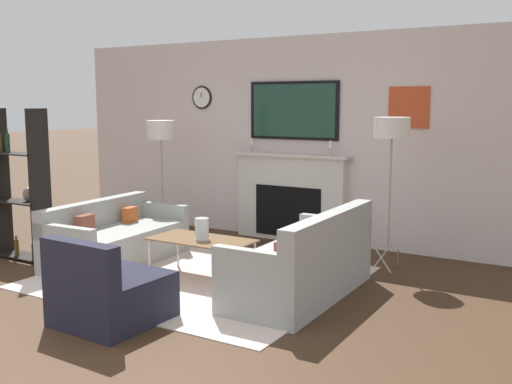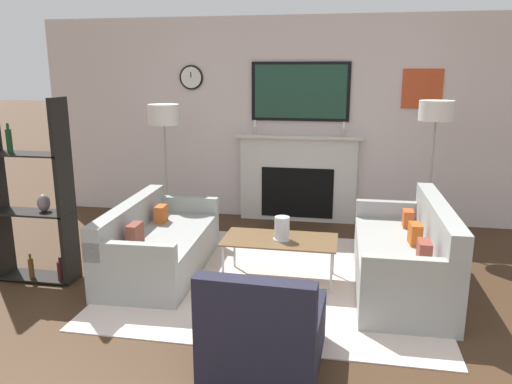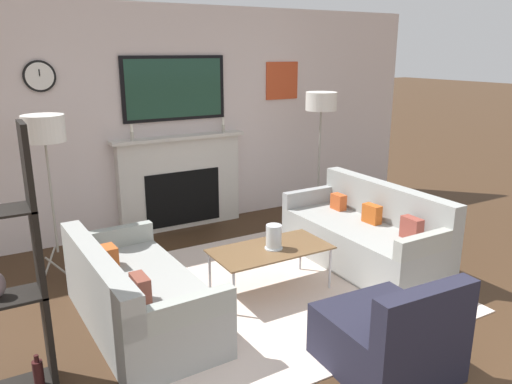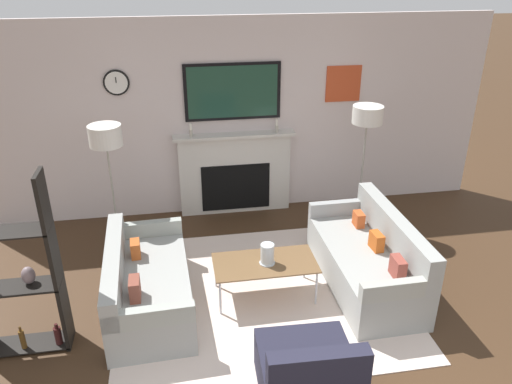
# 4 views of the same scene
# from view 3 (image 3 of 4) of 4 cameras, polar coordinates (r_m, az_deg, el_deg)

# --- Properties ---
(fireplace_wall) EXTENTS (7.23, 0.28, 2.70)m
(fireplace_wall) POSITION_cam_3_polar(r_m,az_deg,el_deg) (6.26, -9.17, 6.99)
(fireplace_wall) COLOR silver
(fireplace_wall) RESTS_ON ground_plane
(area_rug) EXTENTS (3.05, 2.67, 0.01)m
(area_rug) POSITION_cam_3_polar(r_m,az_deg,el_deg) (4.77, 0.99, -11.15)
(area_rug) COLOR beige
(area_rug) RESTS_ON ground_plane
(couch_left) EXTENTS (0.89, 1.74, 0.70)m
(couch_left) POSITION_cam_3_polar(r_m,az_deg,el_deg) (4.23, -13.55, -11.53)
(couch_left) COLOR #9B9E9A
(couch_left) RESTS_ON ground_plane
(couch_right) EXTENTS (0.81, 1.81, 0.84)m
(couch_right) POSITION_cam_3_polar(r_m,az_deg,el_deg) (5.33, 12.38, -5.09)
(couch_right) COLOR #9B9E9A
(couch_right) RESTS_ON ground_plane
(armchair) EXTENTS (0.81, 0.84, 0.76)m
(armchair) POSITION_cam_3_polar(r_m,az_deg,el_deg) (3.72, 15.04, -15.83)
(armchair) COLOR #20202F
(armchair) RESTS_ON ground_plane
(coffee_table) EXTENTS (1.09, 0.56, 0.43)m
(coffee_table) POSITION_cam_3_polar(r_m,az_deg,el_deg) (4.60, 1.68, -6.76)
(coffee_table) COLOR brown
(coffee_table) RESTS_ON ground_plane
(hurricane_candle) EXTENTS (0.17, 0.17, 0.23)m
(hurricane_candle) POSITION_cam_3_polar(r_m,az_deg,el_deg) (4.55, 2.04, -5.30)
(hurricane_candle) COLOR silver
(hurricane_candle) RESTS_ON coffee_table
(floor_lamp_left) EXTENTS (0.38, 0.38, 1.61)m
(floor_lamp_left) POSITION_cam_3_polar(r_m,az_deg,el_deg) (5.06, -23.08, 6.42)
(floor_lamp_left) COLOR #9E998E
(floor_lamp_left) RESTS_ON ground_plane
(floor_lamp_right) EXTENTS (0.38, 0.38, 1.69)m
(floor_lamp_right) POSITION_cam_3_polar(r_m,az_deg,el_deg) (6.29, 7.46, 9.96)
(floor_lamp_right) COLOR #9E998E
(floor_lamp_right) RESTS_ON ground_plane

